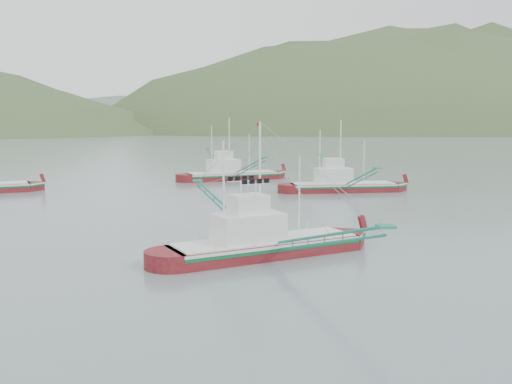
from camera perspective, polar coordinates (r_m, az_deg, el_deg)
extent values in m
plane|color=slate|center=(39.46, 1.53, -5.68)|extent=(1200.00, 1200.00, 0.00)
cube|color=#600E12|center=(37.44, 0.97, -6.11)|extent=(13.23, 7.19, 1.71)
cube|color=silver|center=(37.28, 0.97, -5.03)|extent=(13.01, 7.18, 0.19)
cube|color=#0C592C|center=(37.33, 0.97, -5.35)|extent=(13.01, 7.19, 0.19)
cube|color=silver|center=(37.25, 0.97, -4.77)|extent=(12.57, 6.83, 0.10)
cube|color=silver|center=(36.48, -0.79, -3.59)|extent=(4.90, 3.91, 1.88)
cube|color=silver|center=(36.23, -0.79, -1.20)|extent=(2.69, 2.47, 1.19)
cylinder|color=white|center=(36.45, 0.39, 1.01)|extent=(0.14, 0.14, 7.68)
cylinder|color=white|center=(35.38, -3.26, -0.12)|extent=(0.12, 0.12, 6.53)
cylinder|color=white|center=(38.09, 4.35, -0.49)|extent=(0.10, 0.10, 5.38)
cube|color=#600E12|center=(85.25, -2.39, 1.35)|extent=(14.09, 6.45, 1.82)
cube|color=silver|center=(85.18, -2.39, 1.86)|extent=(13.84, 6.46, 0.20)
cube|color=#0C592C|center=(85.20, -2.39, 1.71)|extent=(13.84, 6.48, 0.20)
cube|color=silver|center=(85.16, -2.39, 1.98)|extent=(13.38, 6.13, 0.11)
cube|color=silver|center=(84.63, -3.26, 2.60)|extent=(5.06, 3.81, 2.00)
cube|color=silver|center=(84.52, -3.27, 3.70)|extent=(2.73, 2.46, 1.27)
cylinder|color=white|center=(84.75, -2.70, 4.70)|extent=(0.15, 0.15, 8.18)
cylinder|color=white|center=(83.90, -4.45, 4.24)|extent=(0.13, 0.13, 6.95)
cylinder|color=white|center=(85.92, -0.69, 3.92)|extent=(0.11, 0.11, 5.72)
cube|color=#600E12|center=(71.71, 8.71, 0.17)|extent=(13.18, 3.95, 1.74)
cube|color=silver|center=(71.63, 8.72, 0.76)|extent=(12.93, 4.01, 0.19)
cube|color=#0C592C|center=(71.65, 8.71, 0.59)|extent=(12.93, 4.03, 0.19)
cube|color=silver|center=(71.61, 8.72, 0.90)|extent=(12.53, 3.75, 0.10)
cube|color=silver|center=(71.15, 7.73, 1.62)|extent=(4.45, 2.94, 1.92)
cube|color=silver|center=(71.02, 7.75, 2.88)|extent=(2.33, 2.00, 1.22)
cylinder|color=white|center=(71.18, 8.44, 4.00)|extent=(0.14, 0.14, 7.84)
cylinder|color=white|center=(70.51, 6.39, 3.52)|extent=(0.12, 0.12, 6.67)
cylinder|color=white|center=(72.17, 10.75, 3.06)|extent=(0.10, 0.10, 5.49)
ellipsoid|color=#3B522A|center=(529.33, 17.95, 5.82)|extent=(684.00, 432.00, 306.00)
ellipsoid|color=slate|center=(598.94, -6.48, 6.23)|extent=(960.00, 400.00, 240.00)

